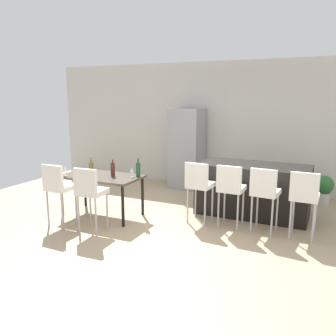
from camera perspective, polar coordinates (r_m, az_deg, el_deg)
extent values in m
plane|color=tan|center=(5.88, 4.84, -9.67)|extent=(10.00, 10.00, 0.00)
cube|color=beige|center=(8.21, 12.06, 6.60)|extent=(10.00, 0.12, 2.90)
cube|color=black|center=(6.58, 13.58, -3.42)|extent=(1.95, 0.92, 0.92)
cube|color=white|center=(6.00, 5.27, -2.72)|extent=(0.42, 0.42, 0.08)
cube|color=white|center=(5.80, 4.63, -0.98)|extent=(0.40, 0.09, 0.36)
cylinder|color=#B2B2B7|center=(6.29, 4.47, -5.28)|extent=(0.03, 0.03, 0.61)
cylinder|color=#B2B2B7|center=(6.17, 7.18, -5.67)|extent=(0.03, 0.03, 0.61)
cylinder|color=#B2B2B7|center=(6.02, 3.19, -6.06)|extent=(0.03, 0.03, 0.61)
cylinder|color=#B2B2B7|center=(5.89, 6.00, -6.50)|extent=(0.03, 0.03, 0.61)
cube|color=white|center=(5.84, 10.24, -3.26)|extent=(0.41, 0.41, 0.08)
cube|color=white|center=(5.63, 9.83, -1.49)|extent=(0.40, 0.07, 0.36)
cylinder|color=#B2B2B7|center=(6.13, 9.11, -5.87)|extent=(0.03, 0.03, 0.61)
cylinder|color=#B2B2B7|center=(6.05, 12.02, -6.22)|extent=(0.03, 0.03, 0.61)
cylinder|color=#B2B2B7|center=(5.84, 8.15, -6.73)|extent=(0.03, 0.03, 0.61)
cylinder|color=#B2B2B7|center=(5.75, 11.20, -7.12)|extent=(0.03, 0.03, 0.61)
cube|color=white|center=(5.73, 15.49, -3.79)|extent=(0.43, 0.43, 0.08)
cube|color=white|center=(5.52, 15.16, -2.00)|extent=(0.40, 0.09, 0.36)
cylinder|color=#B2B2B7|center=(6.01, 14.23, -6.42)|extent=(0.03, 0.03, 0.61)
cylinder|color=#B2B2B7|center=(5.94, 17.21, -6.81)|extent=(0.03, 0.03, 0.61)
cylinder|color=#B2B2B7|center=(5.72, 13.33, -7.32)|extent=(0.03, 0.03, 0.61)
cylinder|color=#B2B2B7|center=(5.64, 16.46, -7.74)|extent=(0.03, 0.03, 0.61)
cube|color=white|center=(5.67, 21.22, -4.34)|extent=(0.41, 0.41, 0.08)
cube|color=white|center=(5.45, 21.22, -2.56)|extent=(0.40, 0.07, 0.36)
cylinder|color=#B2B2B7|center=(5.93, 19.58, -7.01)|extent=(0.03, 0.03, 0.61)
cylinder|color=#B2B2B7|center=(5.91, 22.68, -7.31)|extent=(0.03, 0.03, 0.61)
cylinder|color=#B2B2B7|center=(5.63, 19.17, -7.98)|extent=(0.03, 0.03, 0.61)
cylinder|color=#B2B2B7|center=(5.60, 22.44, -8.31)|extent=(0.03, 0.03, 0.61)
cube|color=#4C4238|center=(6.38, -10.71, -1.36)|extent=(1.42, 0.77, 0.04)
cylinder|color=black|center=(7.11, -13.27, -3.21)|extent=(0.05, 0.05, 0.70)
cylinder|color=black|center=(6.40, -4.14, -4.58)|extent=(0.05, 0.05, 0.70)
cylinder|color=black|center=(6.63, -16.81, -4.47)|extent=(0.05, 0.05, 0.70)
cylinder|color=black|center=(5.86, -7.32, -6.16)|extent=(0.05, 0.05, 0.70)
cube|color=white|center=(6.08, -16.94, -2.99)|extent=(0.40, 0.40, 0.08)
cube|color=white|center=(5.91, -18.18, -1.28)|extent=(0.40, 0.06, 0.36)
cylinder|color=#B2B2B7|center=(6.39, -16.84, -5.49)|extent=(0.03, 0.03, 0.61)
cylinder|color=#B2B2B7|center=(6.18, -14.65, -5.94)|extent=(0.03, 0.03, 0.61)
cylinder|color=#B2B2B7|center=(6.17, -18.86, -6.23)|extent=(0.03, 0.03, 0.61)
cylinder|color=#B2B2B7|center=(5.96, -16.65, -6.73)|extent=(0.03, 0.03, 0.61)
cube|color=white|center=(5.68, -12.17, -3.76)|extent=(0.42, 0.42, 0.08)
cube|color=white|center=(5.49, -13.27, -1.96)|extent=(0.40, 0.08, 0.36)
cylinder|color=#B2B2B7|center=(5.99, -12.42, -6.40)|extent=(0.03, 0.03, 0.61)
cylinder|color=#B2B2B7|center=(5.82, -9.82, -6.84)|extent=(0.03, 0.03, 0.61)
cylinder|color=#B2B2B7|center=(5.75, -14.25, -7.27)|extent=(0.03, 0.03, 0.61)
cylinder|color=#B2B2B7|center=(5.57, -11.58, -7.76)|extent=(0.03, 0.03, 0.61)
cylinder|color=#471E19|center=(6.26, -8.92, -0.26)|extent=(0.07, 0.07, 0.23)
cylinder|color=#471E19|center=(6.23, -8.96, 1.07)|extent=(0.03, 0.03, 0.06)
cylinder|color=#194723|center=(6.16, -4.84, -0.31)|extent=(0.08, 0.08, 0.25)
cylinder|color=#194723|center=(6.12, -4.87, 1.19)|extent=(0.03, 0.03, 0.08)
cylinder|color=brown|center=(6.44, -12.32, -0.09)|extent=(0.08, 0.08, 0.23)
cylinder|color=brown|center=(6.41, -12.38, 1.29)|extent=(0.03, 0.03, 0.09)
cylinder|color=silver|center=(6.18, -5.84, -1.43)|extent=(0.06, 0.06, 0.00)
cylinder|color=silver|center=(6.17, -5.85, -1.05)|extent=(0.01, 0.01, 0.08)
cone|color=silver|center=(6.15, -5.87, -0.28)|extent=(0.07, 0.07, 0.09)
cylinder|color=silver|center=(6.50, -16.27, -1.19)|extent=(0.06, 0.06, 0.00)
cylinder|color=silver|center=(6.49, -16.29, -0.83)|extent=(0.01, 0.01, 0.08)
cone|color=silver|center=(6.47, -16.33, -0.10)|extent=(0.07, 0.07, 0.09)
cube|color=#939699|center=(8.23, 3.03, 3.13)|extent=(0.72, 0.68, 1.84)
cylinder|color=beige|center=(7.78, 23.80, -4.46)|extent=(0.24, 0.24, 0.22)
sphere|color=#2D6B33|center=(7.71, 23.96, -2.49)|extent=(0.37, 0.37, 0.37)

